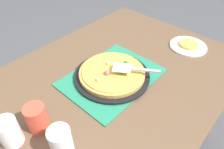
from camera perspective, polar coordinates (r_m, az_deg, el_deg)
name	(u,v)px	position (r m, az deg, el deg)	size (l,w,h in m)	color
dining_table	(112,92)	(1.14, 0.00, -4.89)	(1.40, 1.00, 0.75)	brown
placemat	(112,77)	(1.06, 0.00, -0.69)	(0.48, 0.36, 0.01)	#237F5B
pizza_pan	(112,76)	(1.05, 0.00, -0.29)	(0.38, 0.38, 0.01)	black
pizza	(112,72)	(1.04, 0.04, 0.56)	(0.33, 0.33, 0.05)	tan
plate_near_left	(188,46)	(1.36, 20.13, 7.32)	(0.22, 0.22, 0.01)	white
served_slice_left	(189,44)	(1.35, 20.26, 7.77)	(0.11, 0.11, 0.02)	#EAB747
cup_near	(61,141)	(0.78, -13.82, -17.36)	(0.08, 0.08, 0.12)	white
cup_far	(9,132)	(0.86, -26.41, -13.95)	(0.08, 0.08, 0.12)	white
cup_corner	(37,118)	(0.86, -19.90, -11.18)	(0.08, 0.08, 0.12)	#E04C38
pizza_server	(132,69)	(1.01, 5.51, 1.57)	(0.16, 0.22, 0.01)	silver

